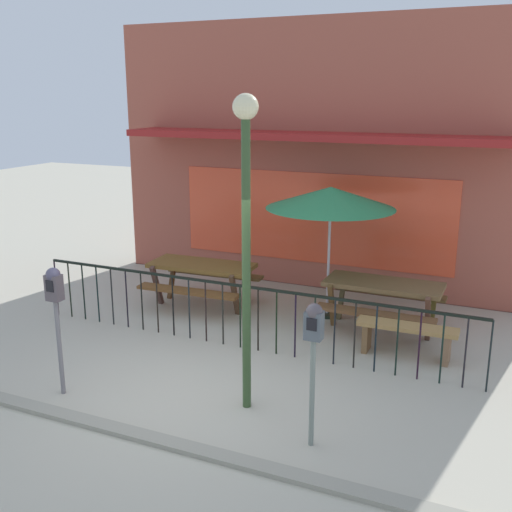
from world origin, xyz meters
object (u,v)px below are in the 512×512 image
Objects in this scene: picnic_table_left at (202,272)px; parking_meter_near at (55,298)px; street_lamp at (246,209)px; picnic_table_right at (383,292)px; patio_bench at (407,333)px; patio_umbrella at (331,198)px; parking_meter_far at (314,337)px.

parking_meter_near reaches higher than picnic_table_left.
street_lamp reaches higher than parking_meter_near.
picnic_table_left is at bearing -176.47° from picnic_table_right.
patio_bench is 0.86× the size of parking_meter_near.
parking_meter_near is (-3.15, -3.72, 0.64)m from picnic_table_right.
patio_umbrella is at bearing 166.72° from picnic_table_right.
picnic_table_left is 4.66m from parking_meter_far.
picnic_table_left is at bearing 89.42° from parking_meter_near.
patio_bench is at bearing 79.39° from parking_meter_far.
picnic_table_left is 1.33× the size of patio_bench.
picnic_table_right is 1.09m from patio_bench.
street_lamp is (0.05, -3.32, 0.40)m from patio_umbrella.
picnic_table_right is 4.92m from parking_meter_near.
parking_meter_near is 1.02× the size of parking_meter_far.
street_lamp reaches higher than picnic_table_left.
parking_meter_near is at bearing -90.58° from picnic_table_left.
patio_bench is at bearing -36.83° from patio_umbrella.
parking_meter_far reaches higher than patio_bench.
picnic_table_left is 2.59m from patio_umbrella.
patio_umbrella is (2.15, 0.42, 1.38)m from picnic_table_left.
picnic_table_left reaches higher than patio_bench.
parking_meter_far reaches higher than picnic_table_left.
patio_umbrella is at bearing 11.09° from picnic_table_left.
patio_umbrella is 4.00m from parking_meter_far.
parking_meter_near reaches higher than parking_meter_far.
parking_meter_far is at bearing -89.30° from picnic_table_right.
patio_bench is (3.66, -0.71, -0.26)m from picnic_table_left.
picnic_table_left is 3.59m from parking_meter_near.
street_lamp is (-0.92, -3.09, 1.78)m from picnic_table_right.
parking_meter_far reaches higher than picnic_table_right.
parking_meter_near is at bearing -164.20° from street_lamp.
parking_meter_far is at bearing -46.91° from picnic_table_left.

